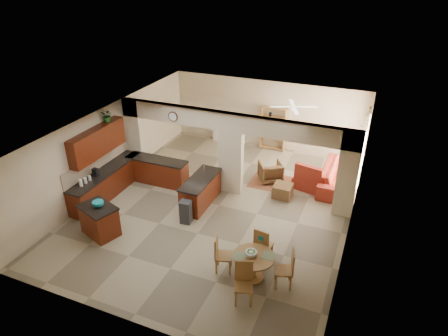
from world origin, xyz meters
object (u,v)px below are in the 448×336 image
at_px(kitchen_island, 100,220).
at_px(armchair, 270,172).
at_px(dining_table, 254,263).
at_px(sofa, 338,176).

xyz_separation_m(kitchen_island, armchair, (3.60, 4.86, -0.11)).
distance_m(dining_table, armchair, 5.03).
bearing_deg(sofa, kitchen_island, 133.30).
relative_size(kitchen_island, armchair, 1.60).
relative_size(kitchen_island, dining_table, 1.22).
bearing_deg(kitchen_island, armchair, 73.28).
bearing_deg(sofa, dining_table, 167.92).
distance_m(kitchen_island, sofa, 7.97).
relative_size(dining_table, armchair, 1.32).
xyz_separation_m(dining_table, sofa, (1.24, 5.46, -0.09)).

